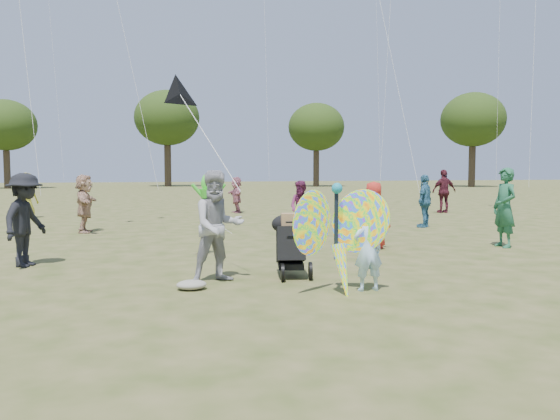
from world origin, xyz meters
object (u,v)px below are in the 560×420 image
object	(u,v)px
child_girl	(368,250)
jogging_stroller	(290,241)
crowd_f	(505,208)
alien_kite	(209,199)
crowd_d	(85,203)
crowd_h	(444,191)
crowd_a	(373,215)
butterfly_kite	(339,237)
crowd_e	(302,208)
crowd_b	(25,220)
crowd_g	(27,195)
adult_man	(218,226)
crowd_j	(236,195)
crowd_c	(425,201)

from	to	relation	value
child_girl	jogging_stroller	world-z (taller)	child_girl
crowd_f	alien_kite	xyz separation A→B (m)	(-6.23, 4.94, 0.03)
jogging_stroller	crowd_d	bearing A→B (deg)	129.21
crowd_h	child_girl	bearing A→B (deg)	54.75
crowd_a	butterfly_kite	bearing A→B (deg)	98.40
crowd_e	crowd_b	bearing A→B (deg)	-108.00
child_girl	crowd_g	size ratio (longest dim) A/B	0.72
crowd_g	alien_kite	distance (m)	8.90
adult_man	jogging_stroller	distance (m)	1.29
adult_man	crowd_j	world-z (taller)	adult_man
child_girl	crowd_j	size ratio (longest dim) A/B	0.81
crowd_b	crowd_e	bearing A→B (deg)	-39.44
crowd_j	crowd_a	bearing A→B (deg)	2.94
crowd_a	crowd_c	world-z (taller)	crowd_c
crowd_b	crowd_e	xyz separation A→B (m)	(6.58, 3.35, -0.12)
child_girl	jogging_stroller	distance (m)	1.62
crowd_g	crowd_h	xyz separation A→B (m)	(16.65, -2.07, 0.06)
crowd_b	crowd_f	size ratio (longest dim) A/B	0.94
crowd_a	alien_kite	world-z (taller)	alien_kite
crowd_c	crowd_g	world-z (taller)	crowd_g
child_girl	crowd_f	world-z (taller)	crowd_f
adult_man	crowd_e	world-z (taller)	adult_man
crowd_e	alien_kite	xyz separation A→B (m)	(-2.41, 1.29, 0.21)
crowd_j	crowd_f	bearing A→B (deg)	16.48
crowd_e	crowd_f	bearing A→B (deg)	1.25
crowd_b	child_girl	bearing A→B (deg)	-101.39
crowd_j	alien_kite	world-z (taller)	alien_kite
crowd_c	alien_kite	distance (m)	6.83
crowd_e	alien_kite	world-z (taller)	alien_kite
crowd_a	crowd_j	size ratio (longest dim) A/B	1.01
crowd_d	crowd_j	size ratio (longest dim) A/B	1.10
crowd_a	butterfly_kite	size ratio (longest dim) A/B	0.85
crowd_b	jogging_stroller	distance (m)	5.05
child_girl	crowd_g	distance (m)	16.57
crowd_d	crowd_f	size ratio (longest dim) A/B	0.91
crowd_a	crowd_c	xyz separation A→B (m)	(3.62, 3.82, 0.06)
adult_man	crowd_d	distance (m)	8.45
crowd_d	butterfly_kite	bearing A→B (deg)	-152.53
crowd_g	crowd_d	bearing A→B (deg)	-112.74
crowd_h	crowd_c	bearing A→B (deg)	53.36
crowd_h	jogging_stroller	size ratio (longest dim) A/B	1.67
child_girl	alien_kite	xyz separation A→B (m)	(-1.13, 8.34, 0.35)
adult_man	crowd_g	bearing A→B (deg)	100.43
crowd_d	crowd_g	bearing A→B (deg)	27.13
crowd_f	alien_kite	world-z (taller)	crowd_f
crowd_c	crowd_j	bearing A→B (deg)	-99.56
crowd_f	crowd_g	distance (m)	16.79
crowd_d	crowd_j	xyz separation A→B (m)	(5.74, 6.10, -0.08)
crowd_g	alien_kite	bearing A→B (deg)	-94.45
jogging_stroller	alien_kite	xyz separation A→B (m)	(-0.33, 6.93, 0.36)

